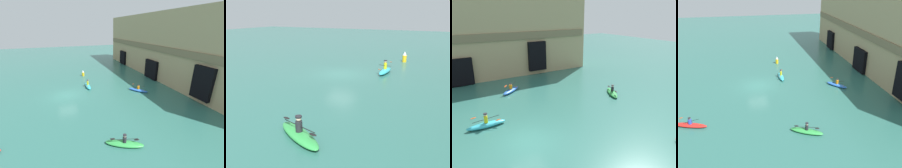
# 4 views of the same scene
# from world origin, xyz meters

# --- Properties ---
(ground_plane) EXTENTS (120.00, 120.00, 0.00)m
(ground_plane) POSITION_xyz_m (0.00, 0.00, 0.00)
(ground_plane) COLOR #2D665B
(cliff_bluff) EXTENTS (39.31, 6.68, 11.54)m
(cliff_bluff) POSITION_xyz_m (-2.94, 18.83, 5.74)
(cliff_bluff) COLOR tan
(cliff_bluff) RESTS_ON ground
(kayak_green) EXTENTS (2.21, 3.14, 1.08)m
(kayak_green) POSITION_xyz_m (11.66, 3.60, 0.21)
(kayak_green) COLOR green
(kayak_green) RESTS_ON ground
(kayak_blue) EXTENTS (2.74, 2.44, 1.10)m
(kayak_blue) POSITION_xyz_m (2.32, 10.24, 0.24)
(kayak_blue) COLOR blue
(kayak_blue) RESTS_ON ground
(kayak_cyan) EXTENTS (3.02, 0.82, 1.22)m
(kayak_cyan) POSITION_xyz_m (-2.02, 3.49, 0.25)
(kayak_cyan) COLOR #33B2C6
(kayak_cyan) RESTS_ON ground
(marker_buoy) EXTENTS (0.46, 0.46, 1.20)m
(marker_buoy) POSITION_xyz_m (-8.27, 3.90, 0.56)
(marker_buoy) COLOR yellow
(marker_buoy) RESTS_ON ground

